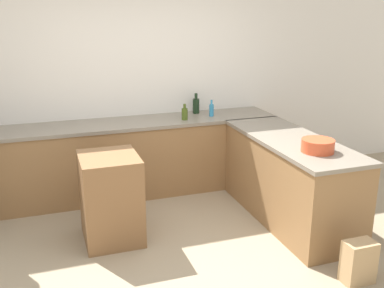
% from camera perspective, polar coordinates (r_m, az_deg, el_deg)
% --- Properties ---
extents(ground_plane, '(14.00, 14.00, 0.00)m').
position_cam_1_polar(ground_plane, '(4.19, -1.03, -14.53)').
color(ground_plane, tan).
extents(wall_back, '(8.00, 0.06, 2.70)m').
position_cam_1_polar(wall_back, '(5.61, -7.58, 8.19)').
color(wall_back, white).
rests_on(wall_back, ground_plane).
extents(counter_back, '(3.33, 0.65, 0.90)m').
position_cam_1_polar(counter_back, '(5.50, -6.51, -1.61)').
color(counter_back, olive).
rests_on(counter_back, ground_plane).
extents(counter_peninsula, '(0.69, 1.89, 0.90)m').
position_cam_1_polar(counter_peninsula, '(4.87, 12.21, -4.35)').
color(counter_peninsula, olive).
rests_on(counter_peninsula, ground_plane).
extents(island_table, '(0.55, 0.61, 0.86)m').
position_cam_1_polar(island_table, '(4.42, -10.27, -6.78)').
color(island_table, brown).
rests_on(island_table, ground_plane).
extents(mixing_bowl, '(0.31, 0.31, 0.12)m').
position_cam_1_polar(mixing_bowl, '(4.33, 15.67, -0.20)').
color(mixing_bowl, '#DB512D').
rests_on(mixing_bowl, counter_peninsula).
extents(olive_oil_bottle, '(0.07, 0.07, 0.19)m').
position_cam_1_polar(olive_oil_bottle, '(5.38, -0.94, 3.89)').
color(olive_oil_bottle, '#475B1E').
rests_on(olive_oil_bottle, counter_back).
extents(dish_soap_bottle, '(0.06, 0.06, 0.20)m').
position_cam_1_polar(dish_soap_bottle, '(5.57, 2.49, 4.37)').
color(dish_soap_bottle, '#338CBF').
rests_on(dish_soap_bottle, counter_back).
extents(wine_bottle_dark, '(0.08, 0.08, 0.26)m').
position_cam_1_polar(wine_bottle_dark, '(5.72, 0.51, 4.93)').
color(wine_bottle_dark, black).
rests_on(wine_bottle_dark, counter_back).
extents(paper_bag, '(0.26, 0.17, 0.37)m').
position_cam_1_polar(paper_bag, '(4.05, 20.39, -13.88)').
color(paper_bag, tan).
rests_on(paper_bag, ground_plane).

